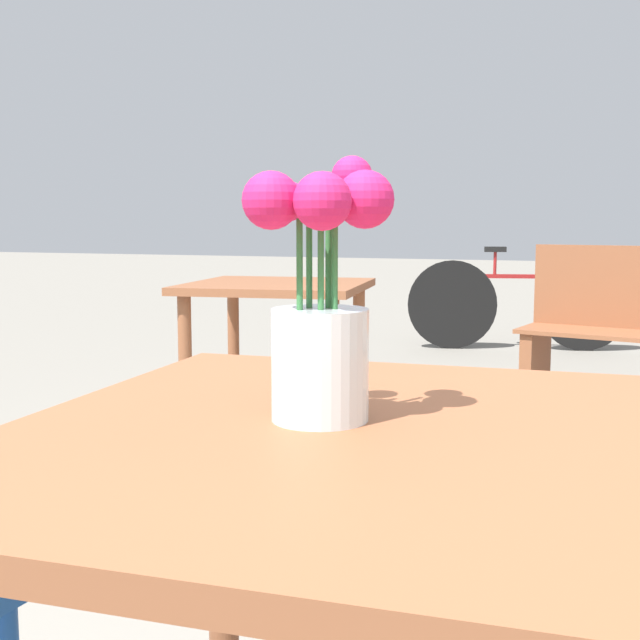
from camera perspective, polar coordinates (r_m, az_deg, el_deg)
table_front at (r=0.91m, az=5.00°, el=-14.61°), size 0.88×0.86×0.74m
flower_vase at (r=0.88m, az=0.01°, el=0.01°), size 0.15×0.13×0.29m
table_back at (r=3.15m, az=-3.04°, el=0.18°), size 0.77×0.77×0.73m
bicycle at (r=6.24m, az=13.90°, el=1.17°), size 1.61×0.56×0.78m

